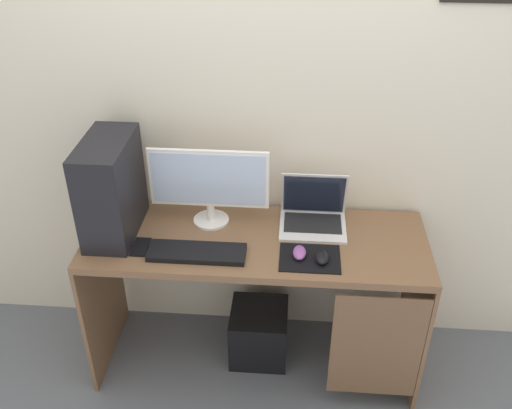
# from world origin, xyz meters

# --- Properties ---
(ground_plane) EXTENTS (8.00, 8.00, 0.00)m
(ground_plane) POSITION_xyz_m (0.00, 0.00, 0.00)
(ground_plane) COLOR slate
(wall_back) EXTENTS (4.00, 0.05, 2.60)m
(wall_back) POSITION_xyz_m (0.00, 0.32, 1.30)
(wall_back) COLOR beige
(wall_back) RESTS_ON ground_plane
(desk) EXTENTS (1.54, 0.55, 0.77)m
(desk) POSITION_xyz_m (0.02, -0.01, 0.62)
(desk) COLOR brown
(desk) RESTS_ON ground_plane
(pc_tower) EXTENTS (0.20, 0.41, 0.45)m
(pc_tower) POSITION_xyz_m (-0.64, 0.02, 0.99)
(pc_tower) COLOR black
(pc_tower) RESTS_ON desk
(monitor) EXTENTS (0.54, 0.17, 0.38)m
(monitor) POSITION_xyz_m (-0.22, 0.11, 0.98)
(monitor) COLOR white
(monitor) RESTS_ON desk
(laptop) EXTENTS (0.30, 0.24, 0.24)m
(laptop) POSITION_xyz_m (0.25, 0.14, 0.82)
(laptop) COLOR silver
(laptop) RESTS_ON desk
(keyboard) EXTENTS (0.42, 0.14, 0.02)m
(keyboard) POSITION_xyz_m (-0.24, -0.14, 0.78)
(keyboard) COLOR black
(keyboard) RESTS_ON desk
(mousepad) EXTENTS (0.26, 0.20, 0.00)m
(mousepad) POSITION_xyz_m (0.24, -0.13, 0.77)
(mousepad) COLOR black
(mousepad) RESTS_ON desk
(mouse_left) EXTENTS (0.06, 0.10, 0.03)m
(mouse_left) POSITION_xyz_m (0.20, -0.12, 0.79)
(mouse_left) COLOR #8C4C99
(mouse_left) RESTS_ON mousepad
(mouse_right) EXTENTS (0.06, 0.10, 0.03)m
(mouse_right) POSITION_xyz_m (0.29, -0.15, 0.79)
(mouse_right) COLOR black
(mouse_right) RESTS_ON mousepad
(cell_phone) EXTENTS (0.07, 0.13, 0.01)m
(cell_phone) POSITION_xyz_m (-0.50, -0.11, 0.77)
(cell_phone) COLOR black
(cell_phone) RESTS_ON desk
(subwoofer) EXTENTS (0.29, 0.29, 0.29)m
(subwoofer) POSITION_xyz_m (0.01, 0.04, 0.14)
(subwoofer) COLOR black
(subwoofer) RESTS_ON ground_plane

